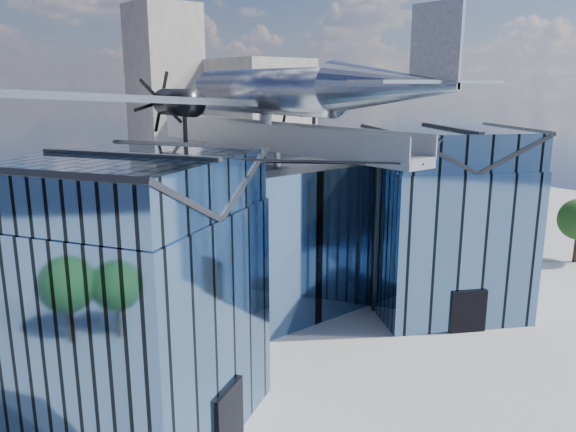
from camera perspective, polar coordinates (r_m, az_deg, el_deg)
ground_plane at (r=32.46m, az=2.31°, el=-13.11°), size 120.00×120.00×0.00m
museum at (r=34.77m, az=-4.01°, el=-1.55°), size 32.88×24.50×17.60m
bg_towers at (r=75.18m, az=-23.62°, el=8.83°), size 77.00×24.50×26.00m
tree_side_e at (r=51.06m, az=21.04°, el=0.67°), size 4.63×4.63×5.99m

